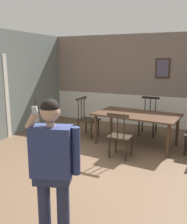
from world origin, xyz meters
TOP-DOWN VIEW (x-y plane):
  - ground_plane at (0.00, 0.00)m, footprint 8.19×8.19m
  - room_back_partition at (0.00, 3.73)m, footprint 5.80×0.17m
  - dining_table at (0.30, 1.90)m, footprint 1.99×1.24m
  - chair_by_doorway at (0.20, 0.99)m, footprint 0.47×0.47m
  - chair_at_table_head at (0.39, 2.80)m, footprint 0.47×0.47m
  - chair_opposite_corner at (-1.03, 2.04)m, footprint 0.51×0.51m
  - person_figure at (0.24, -1.53)m, footprint 0.56×0.35m

SIDE VIEW (x-z plane):
  - ground_plane at x=0.00m, z-range 0.00..0.00m
  - chair_by_doorway at x=0.20m, z-range -0.01..0.95m
  - chair_opposite_corner at x=-1.03m, z-range -0.03..0.98m
  - chair_at_table_head at x=0.39m, z-range -0.02..0.98m
  - dining_table at x=0.30m, z-range 0.30..1.04m
  - person_figure at x=0.24m, z-range 0.11..1.71m
  - room_back_partition at x=0.00m, z-range -0.05..2.63m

